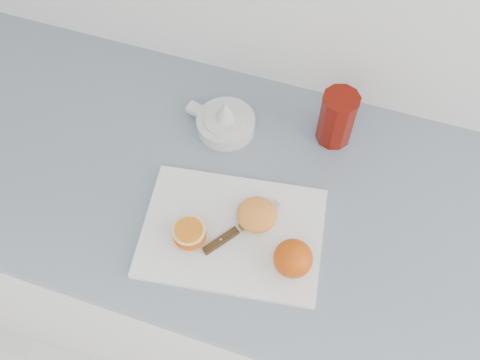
# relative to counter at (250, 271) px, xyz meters

# --- Properties ---
(counter) EXTENTS (2.59, 0.64, 0.89)m
(counter) POSITION_rel_counter_xyz_m (0.00, 0.00, 0.00)
(counter) COLOR white
(counter) RESTS_ON ground
(cutting_board) EXTENTS (0.38, 0.30, 0.01)m
(cutting_board) POSITION_rel_counter_xyz_m (-0.01, -0.11, 0.45)
(cutting_board) COLOR white
(cutting_board) RESTS_ON counter
(whole_orange) EXTENTS (0.07, 0.07, 0.07)m
(whole_orange) POSITION_rel_counter_xyz_m (0.12, -0.14, 0.49)
(whole_orange) COLOR #CF5E13
(whole_orange) RESTS_ON cutting_board
(half_orange) EXTENTS (0.06, 0.06, 0.04)m
(half_orange) POSITION_rel_counter_xyz_m (-0.08, -0.15, 0.48)
(half_orange) COLOR #CF5E13
(half_orange) RESTS_ON cutting_board
(squeezed_shell) EXTENTS (0.08, 0.08, 0.03)m
(squeezed_shell) POSITION_rel_counter_xyz_m (0.03, -0.07, 0.47)
(squeezed_shell) COLOR orange
(squeezed_shell) RESTS_ON cutting_board
(paring_knife) EXTENTS (0.12, 0.16, 0.01)m
(paring_knife) POSITION_rel_counter_xyz_m (-0.01, -0.13, 0.46)
(paring_knife) COLOR #442F11
(paring_knife) RESTS_ON cutting_board
(citrus_juicer) EXTENTS (0.16, 0.13, 0.09)m
(citrus_juicer) POSITION_rel_counter_xyz_m (-0.11, 0.13, 0.47)
(citrus_juicer) COLOR white
(citrus_juicer) RESTS_ON counter
(red_tumbler) EXTENTS (0.08, 0.08, 0.13)m
(red_tumbler) POSITION_rel_counter_xyz_m (0.12, 0.19, 0.50)
(red_tumbler) COLOR #6C0D04
(red_tumbler) RESTS_ON counter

